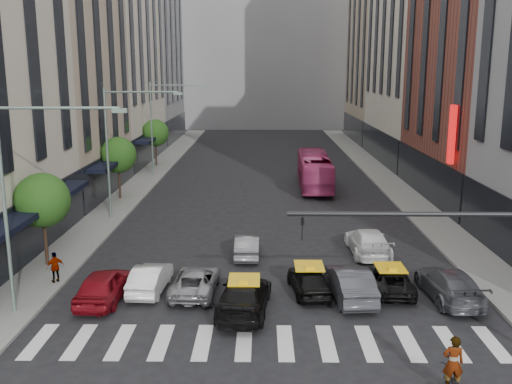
{
  "coord_description": "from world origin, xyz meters",
  "views": [
    {
      "loc": [
        -0.3,
        -18.83,
        10.38
      ],
      "look_at": [
        -0.64,
        10.61,
        4.0
      ],
      "focal_mm": 40.0,
      "sensor_mm": 36.0,
      "label": 1
    }
  ],
  "objects_px": {
    "streetlamp_far": "(161,116)",
    "car_red": "(104,285)",
    "motorcycle": "(451,383)",
    "streetlamp_mid": "(120,136)",
    "streetlamp_near": "(25,180)",
    "pedestrian_far": "(55,267)",
    "taxi_center": "(309,280)",
    "car_white_front": "(150,278)",
    "taxi_left": "(244,296)",
    "bus": "(314,171)"
  },
  "relations": [
    {
      "from": "bus",
      "to": "streetlamp_mid",
      "type": "bearing_deg",
      "value": 38.76
    },
    {
      "from": "taxi_left",
      "to": "motorcycle",
      "type": "distance_m",
      "value": 9.42
    },
    {
      "from": "car_white_front",
      "to": "pedestrian_far",
      "type": "height_order",
      "value": "pedestrian_far"
    },
    {
      "from": "streetlamp_mid",
      "to": "car_white_front",
      "type": "relative_size",
      "value": 2.27
    },
    {
      "from": "streetlamp_mid",
      "to": "taxi_center",
      "type": "xyz_separation_m",
      "value": [
        11.94,
        -13.5,
        -5.24
      ]
    },
    {
      "from": "streetlamp_near",
      "to": "car_red",
      "type": "height_order",
      "value": "streetlamp_near"
    },
    {
      "from": "streetlamp_mid",
      "to": "car_red",
      "type": "xyz_separation_m",
      "value": [
        2.55,
        -14.52,
        -5.15
      ]
    },
    {
      "from": "streetlamp_far",
      "to": "taxi_center",
      "type": "bearing_deg",
      "value": -67.96
    },
    {
      "from": "car_red",
      "to": "motorcycle",
      "type": "distance_m",
      "value": 15.33
    },
    {
      "from": "taxi_center",
      "to": "car_red",
      "type": "bearing_deg",
      "value": -1.36
    },
    {
      "from": "streetlamp_mid",
      "to": "taxi_center",
      "type": "distance_m",
      "value": 18.77
    },
    {
      "from": "car_white_front",
      "to": "taxi_center",
      "type": "distance_m",
      "value": 7.52
    },
    {
      "from": "streetlamp_near",
      "to": "pedestrian_far",
      "type": "height_order",
      "value": "streetlamp_near"
    },
    {
      "from": "bus",
      "to": "car_red",
      "type": "bearing_deg",
      "value": 66.43
    },
    {
      "from": "car_white_front",
      "to": "pedestrian_far",
      "type": "xyz_separation_m",
      "value": [
        -4.78,
        0.75,
        0.26
      ]
    },
    {
      "from": "pedestrian_far",
      "to": "car_white_front",
      "type": "bearing_deg",
      "value": 133.54
    },
    {
      "from": "taxi_center",
      "to": "bus",
      "type": "height_order",
      "value": "bus"
    },
    {
      "from": "streetlamp_mid",
      "to": "streetlamp_far",
      "type": "distance_m",
      "value": 16.0
    },
    {
      "from": "car_white_front",
      "to": "streetlamp_far",
      "type": "bearing_deg",
      "value": -78.15
    },
    {
      "from": "streetlamp_mid",
      "to": "car_red",
      "type": "distance_m",
      "value": 15.61
    },
    {
      "from": "car_red",
      "to": "taxi_left",
      "type": "xyz_separation_m",
      "value": [
        6.42,
        -1.17,
        -0.01
      ]
    },
    {
      "from": "streetlamp_far",
      "to": "car_red",
      "type": "relative_size",
      "value": 2.04
    },
    {
      "from": "streetlamp_mid",
      "to": "streetlamp_far",
      "type": "relative_size",
      "value": 1.0
    },
    {
      "from": "streetlamp_mid",
      "to": "taxi_left",
      "type": "bearing_deg",
      "value": -60.24
    },
    {
      "from": "motorcycle",
      "to": "streetlamp_mid",
      "type": "bearing_deg",
      "value": -49.88
    },
    {
      "from": "pedestrian_far",
      "to": "motorcycle",
      "type": "bearing_deg",
      "value": 111.99
    },
    {
      "from": "motorcycle",
      "to": "streetlamp_far",
      "type": "bearing_deg",
      "value": -62.95
    },
    {
      "from": "taxi_left",
      "to": "car_white_front",
      "type": "bearing_deg",
      "value": -21.91
    },
    {
      "from": "pedestrian_far",
      "to": "streetlamp_far",
      "type": "bearing_deg",
      "value": -128.31
    },
    {
      "from": "streetlamp_mid",
      "to": "taxi_center",
      "type": "relative_size",
      "value": 2.31
    },
    {
      "from": "streetlamp_mid",
      "to": "taxi_center",
      "type": "bearing_deg",
      "value": -48.5
    },
    {
      "from": "taxi_left",
      "to": "motorcycle",
      "type": "bearing_deg",
      "value": 142.72
    },
    {
      "from": "streetlamp_mid",
      "to": "pedestrian_far",
      "type": "relative_size",
      "value": 5.92
    },
    {
      "from": "car_red",
      "to": "car_white_front",
      "type": "distance_m",
      "value": 2.23
    },
    {
      "from": "streetlamp_far",
      "to": "car_white_front",
      "type": "xyz_separation_m",
      "value": [
        4.42,
        -29.32,
        -5.25
      ]
    },
    {
      "from": "car_white_front",
      "to": "bus",
      "type": "distance_m",
      "value": 26.31
    },
    {
      "from": "car_white_front",
      "to": "taxi_center",
      "type": "height_order",
      "value": "taxi_center"
    },
    {
      "from": "car_white_front",
      "to": "bus",
      "type": "height_order",
      "value": "bus"
    },
    {
      "from": "car_red",
      "to": "car_white_front",
      "type": "bearing_deg",
      "value": -144.84
    },
    {
      "from": "car_white_front",
      "to": "bus",
      "type": "xyz_separation_m",
      "value": [
        9.95,
        24.35,
        0.87
      ]
    },
    {
      "from": "motorcycle",
      "to": "pedestrian_far",
      "type": "bearing_deg",
      "value": -25.98
    },
    {
      "from": "taxi_left",
      "to": "taxi_center",
      "type": "bearing_deg",
      "value": -138.04
    },
    {
      "from": "bus",
      "to": "motorcycle",
      "type": "distance_m",
      "value": 33.18
    },
    {
      "from": "car_red",
      "to": "motorcycle",
      "type": "xyz_separation_m",
      "value": [
        13.32,
        -7.58,
        -0.29
      ]
    },
    {
      "from": "streetlamp_far",
      "to": "taxi_left",
      "type": "xyz_separation_m",
      "value": [
        8.97,
        -31.69,
        -5.17
      ]
    },
    {
      "from": "streetlamp_far",
      "to": "streetlamp_near",
      "type": "bearing_deg",
      "value": -90.0
    },
    {
      "from": "streetlamp_mid",
      "to": "motorcycle",
      "type": "relative_size",
      "value": 5.09
    },
    {
      "from": "streetlamp_near",
      "to": "motorcycle",
      "type": "xyz_separation_m",
      "value": [
        15.87,
        -6.1,
        -5.44
      ]
    },
    {
      "from": "streetlamp_near",
      "to": "motorcycle",
      "type": "distance_m",
      "value": 17.85
    },
    {
      "from": "streetlamp_far",
      "to": "pedestrian_far",
      "type": "bearing_deg",
      "value": -90.71
    }
  ]
}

